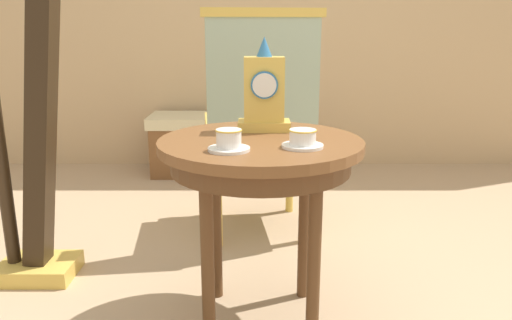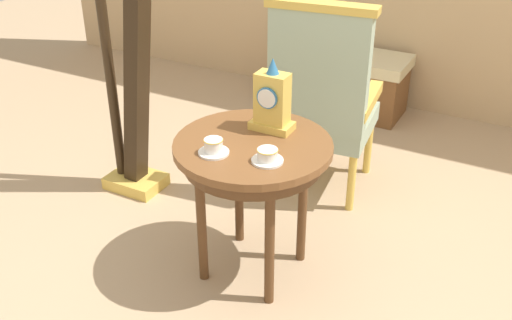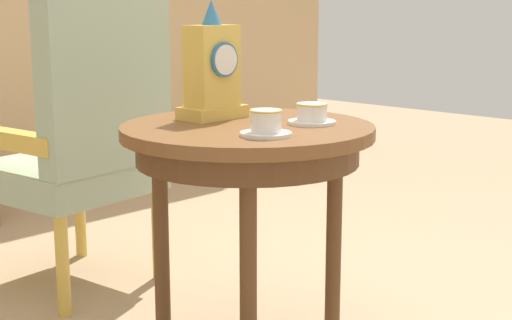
% 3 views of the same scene
% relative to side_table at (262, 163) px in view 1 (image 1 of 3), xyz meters
% --- Properties ---
extents(ground_plane, '(10.00, 10.00, 0.00)m').
position_rel_side_table_xyz_m(ground_plane, '(-0.02, 0.01, -0.61)').
color(ground_plane, tan).
extents(side_table, '(0.70, 0.70, 0.69)m').
position_rel_side_table_xyz_m(side_table, '(0.00, 0.00, 0.00)').
color(side_table, brown).
rests_on(side_table, ground).
extents(teacup_left, '(0.13, 0.13, 0.07)m').
position_rel_side_table_xyz_m(teacup_left, '(-0.10, -0.16, 0.11)').
color(teacup_left, white).
rests_on(teacup_left, side_table).
extents(teacup_right, '(0.13, 0.13, 0.06)m').
position_rel_side_table_xyz_m(teacup_right, '(0.13, -0.12, 0.11)').
color(teacup_right, white).
rests_on(teacup_right, side_table).
extents(mantel_clock, '(0.19, 0.11, 0.34)m').
position_rel_side_table_xyz_m(mantel_clock, '(0.01, 0.15, 0.22)').
color(mantel_clock, gold).
rests_on(mantel_clock, side_table).
extents(armchair, '(0.60, 0.59, 1.14)m').
position_rel_side_table_xyz_m(armchair, '(0.00, 0.79, -0.01)').
color(armchair, '#9EB299').
rests_on(armchair, ground).
extents(harp, '(0.40, 0.24, 1.80)m').
position_rel_side_table_xyz_m(harp, '(-0.93, 0.34, 0.12)').
color(harp, gold).
rests_on(harp, ground).
extents(window_bench, '(0.96, 0.40, 0.44)m').
position_rel_side_table_xyz_m(window_bench, '(-0.31, 1.96, -0.38)').
color(window_bench, beige).
rests_on(window_bench, ground).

